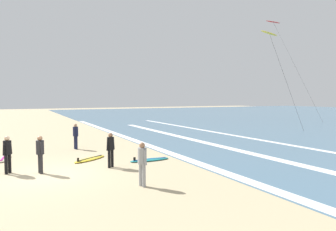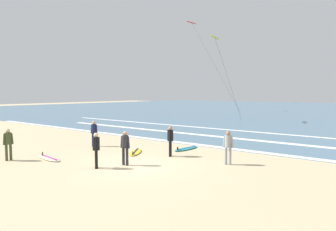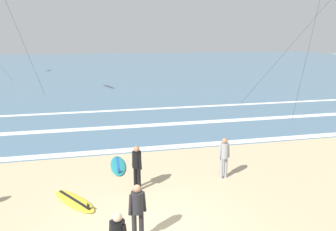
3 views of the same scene
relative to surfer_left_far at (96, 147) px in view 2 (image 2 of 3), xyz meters
The scene contains 15 objects.
ground_plane 1.98m from the surfer_left_far, 56.19° to the left, with size 160.00×160.00×0.00m, color tan.
wave_foam_shoreline 8.45m from the surfer_left_far, 76.27° to the left, with size 57.66×0.59×0.01m, color white.
wave_foam_mid_break 12.60m from the surfer_left_far, 76.74° to the left, with size 42.91×0.68×0.01m, color white.
wave_foam_outer_break 16.69m from the surfer_left_far, 89.81° to the left, with size 47.91×0.50×0.01m, color white.
surfer_left_far is the anchor object (origin of this frame).
surfer_foreground_main 1.35m from the surfer_left_far, 64.74° to the left, with size 0.51×0.32×1.60m.
surfer_left_near 5.96m from the surfer_left_far, 142.85° to the left, with size 0.51×0.32×1.60m.
surfer_background_far 6.07m from the surfer_left_far, 45.60° to the left, with size 0.51×0.32×1.60m.
surfer_mid_group 5.01m from the surfer_left_far, 159.93° to the right, with size 0.32×0.51×1.60m.
surfer_right_near 4.26m from the surfer_left_far, 77.33° to the left, with size 0.34×0.48×1.60m.
surfboard_left_pile 6.41m from the surfer_left_far, 86.38° to the left, with size 0.63×2.11×0.25m.
surfboard_near_water 3.96m from the surfer_left_far, 108.08° to the left, with size 1.69×2.07×0.25m.
surfboard_foreground_flat 3.59m from the surfer_left_far, behind, with size 2.16×0.85×0.25m.
kite_yellow_high_left 25.46m from the surfer_left_far, 108.14° to the left, with size 3.22×4.04×9.78m.
kite_red_mid_center 46.00m from the surfer_left_far, 119.13° to the left, with size 11.55×4.26×15.85m.
Camera 2 is at (10.36, -10.36, 3.42)m, focal length 34.05 mm.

